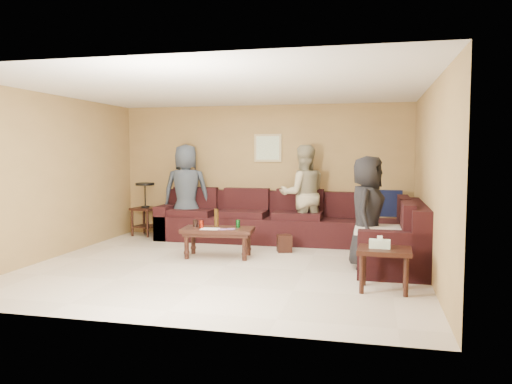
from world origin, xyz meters
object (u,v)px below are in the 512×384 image
coffee_table (218,232)px  person_left (186,192)px  end_table_left (145,208)px  sectional_sofa (298,229)px  waste_bin (284,243)px  person_right (367,212)px  person_middle (303,194)px  side_table_right (384,254)px

coffee_table → person_left: size_ratio=0.64×
coffee_table → end_table_left: (-1.98, 1.61, 0.15)m
end_table_left → person_left: 0.97m
sectional_sofa → waste_bin: (-0.17, -0.31, -0.19)m
person_left → person_right: size_ratio=1.13×
person_left → person_right: 3.73m
person_middle → person_right: bearing=104.4°
sectional_sofa → end_table_left: size_ratio=4.53×
waste_bin → coffee_table: bearing=-145.5°
coffee_table → end_table_left: end_table_left is taller
end_table_left → side_table_right: size_ratio=1.58×
coffee_table → person_middle: person_middle is taller
sectional_sofa → coffee_table: (-1.11, -0.95, 0.06)m
coffee_table → person_middle: 1.90m
person_middle → person_right: person_middle is taller
sectional_sofa → person_left: size_ratio=2.63×
sectional_sofa → end_table_left: bearing=167.9°
side_table_right → person_middle: (-1.33, 2.81, 0.44)m
waste_bin → person_middle: person_middle is taller
end_table_left → side_table_right: 5.34m
side_table_right → person_right: 1.23m
person_middle → coffee_table: bearing=32.4°
end_table_left → person_middle: size_ratio=0.59×
sectional_sofa → person_left: person_left is taller
sectional_sofa → side_table_right: (1.35, -2.31, 0.11)m
coffee_table → waste_bin: coffee_table is taller
sectional_sofa → coffee_table: 1.46m
coffee_table → person_left: 1.89m
end_table_left → sectional_sofa: bearing=-12.1°
person_left → person_middle: size_ratio=1.01×
coffee_table → side_table_right: bearing=-28.9°
sectional_sofa → person_right: (1.15, -1.15, 0.46)m
person_middle → waste_bin: bearing=56.9°
side_table_right → waste_bin: (-1.52, 2.00, -0.29)m
end_table_left → person_left: (0.90, -0.13, 0.35)m
side_table_right → person_left: person_left is taller
coffee_table → waste_bin: bearing=34.5°
sectional_sofa → person_middle: (0.02, 0.50, 0.55)m
waste_bin → person_left: person_left is taller
end_table_left → person_right: size_ratio=0.65×
waste_bin → person_middle: (0.19, 0.81, 0.74)m
side_table_right → person_right: bearing=100.1°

